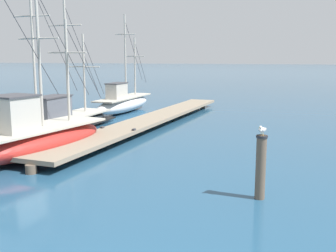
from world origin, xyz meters
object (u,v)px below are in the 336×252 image
Objects in this scene: fishing_boat_0 at (63,120)px; mooring_piling at (261,166)px; fishing_boat_1 at (123,102)px; perched_seagull at (262,130)px; fishing_boat_2 at (35,137)px.

fishing_boat_0 reaches higher than mooring_piling.
fishing_boat_0 reaches higher than fishing_boat_1.
mooring_piling is 4.53× the size of perched_seagull.
fishing_boat_1 is 17.41m from perched_seagull.
mooring_piling is (10.15, -7.00, 0.33)m from fishing_boat_0.
fishing_boat_0 is at bearing -91.06° from fishing_boat_1.
fishing_boat_2 is at bearing 165.51° from perched_seagull.
fishing_boat_0 is 1.05× the size of fishing_boat_1.
fishing_boat_1 is 1.02× the size of fishing_boat_2.
perched_seagull is at bearing -34.56° from fishing_boat_0.
fishing_boat_0 is 12.33m from mooring_piling.
fishing_boat_2 is (1.79, -4.83, 0.19)m from fishing_boat_0.
fishing_boat_0 is at bearing 145.41° from mooring_piling.
fishing_boat_2 reaches higher than mooring_piling.
fishing_boat_1 is 17.37m from mooring_piling.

